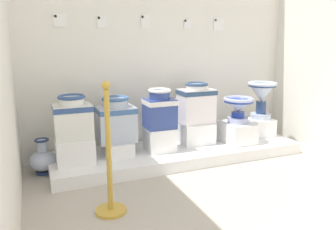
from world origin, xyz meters
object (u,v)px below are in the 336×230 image
at_px(antique_toilet_leftmost, 196,103).
at_px(info_placard_fifth, 218,24).
at_px(antique_toilet_tall_cobalt, 116,119).
at_px(info_placard_fourth, 187,24).
at_px(plinth_block_rightmost, 160,139).
at_px(plinth_block_pale_glazed, 237,132).
at_px(info_placard_third, 145,21).
at_px(info_placard_first, 60,20).
at_px(info_placard_second, 102,22).
at_px(antique_toilet_rightmost, 160,109).
at_px(plinth_block_leftmost, 196,133).
at_px(stanchion_post_near_left, 109,173).
at_px(plinth_block_slender_white, 260,127).
at_px(decorative_vase_companion, 43,160).
at_px(antique_toilet_slender_white, 262,94).
at_px(plinth_block_squat_floral, 75,150).
at_px(plinth_block_tall_cobalt, 117,147).
at_px(antique_toilet_pale_glazed, 238,106).
at_px(antique_toilet_squat_floral, 73,117).

distance_m(antique_toilet_leftmost, info_placard_fifth, 1.06).
bearing_deg(antique_toilet_tall_cobalt, info_placard_fourth, 19.36).
distance_m(plinth_block_rightmost, plinth_block_pale_glazed, 0.95).
distance_m(antique_toilet_tall_cobalt, info_placard_third, 1.16).
xyz_separation_m(antique_toilet_tall_cobalt, info_placard_first, (-0.46, 0.34, 1.00)).
height_order(plinth_block_pale_glazed, info_placard_second, info_placard_second).
relative_size(antique_toilet_rightmost, plinth_block_pale_glazed, 1.08).
xyz_separation_m(antique_toilet_rightmost, plinth_block_leftmost, (0.48, 0.10, -0.34)).
bearing_deg(stanchion_post_near_left, plinth_block_rightmost, 50.13).
bearing_deg(plinth_block_slender_white, plinth_block_leftmost, 178.49).
height_order(info_placard_second, decorative_vase_companion, info_placard_second).
bearing_deg(info_placard_second, info_placard_first, 180.00).
bearing_deg(decorative_vase_companion, plinth_block_slender_white, -1.10).
height_order(antique_toilet_slender_white, info_placard_fifth, info_placard_fifth).
xyz_separation_m(plinth_block_slender_white, decorative_vase_companion, (-2.57, 0.05, -0.09)).
relative_size(antique_toilet_rightmost, info_placard_fifth, 2.82).
bearing_deg(antique_toilet_leftmost, plinth_block_pale_glazed, -18.95).
xyz_separation_m(plinth_block_squat_floral, info_placard_first, (-0.02, 0.45, 1.25)).
relative_size(plinth_block_tall_cobalt, plinth_block_slender_white, 1.35).
height_order(antique_toilet_rightmost, plinth_block_slender_white, antique_toilet_rightmost).
bearing_deg(plinth_block_rightmost, antique_toilet_pale_glazed, -3.87).
distance_m(antique_toilet_tall_cobalt, plinth_block_leftmost, 0.97).
xyz_separation_m(info_placard_third, stanchion_post_near_left, (-0.75, -1.33, -1.19)).
xyz_separation_m(plinth_block_squat_floral, info_placard_third, (0.89, 0.45, 1.27)).
relative_size(plinth_block_slender_white, info_placard_first, 2.24).
height_order(plinth_block_leftmost, antique_toilet_leftmost, antique_toilet_leftmost).
relative_size(antique_toilet_pale_glazed, info_placard_third, 2.46).
bearing_deg(info_placard_fifth, decorative_vase_companion, -171.90).
height_order(plinth_block_slender_white, info_placard_fifth, info_placard_fifth).
bearing_deg(antique_toilet_pale_glazed, antique_toilet_slender_white, 17.54).
bearing_deg(plinth_block_leftmost, antique_toilet_pale_glazed, -18.95).
bearing_deg(antique_toilet_rightmost, plinth_block_squat_floral, -178.40).
relative_size(antique_toilet_rightmost, plinth_block_leftmost, 1.12).
xyz_separation_m(plinth_block_leftmost, plinth_block_pale_glazed, (0.46, -0.16, -0.00)).
distance_m(plinth_block_slender_white, info_placard_fifth, 1.38).
height_order(info_placard_first, info_placard_second, info_placard_first).
bearing_deg(antique_toilet_slender_white, antique_toilet_tall_cobalt, 179.67).
xyz_separation_m(antique_toilet_squat_floral, info_placard_first, (-0.02, 0.45, 0.92)).
height_order(antique_toilet_squat_floral, plinth_block_tall_cobalt, antique_toilet_squat_floral).
distance_m(plinth_block_pale_glazed, antique_toilet_pale_glazed, 0.32).
bearing_deg(antique_toilet_pale_glazed, antique_toilet_rightmost, 176.13).
xyz_separation_m(antique_toilet_slender_white, stanchion_post_near_left, (-2.13, -0.97, -0.33)).
xyz_separation_m(plinth_block_pale_glazed, info_placard_first, (-1.87, 0.49, 1.25)).
distance_m(plinth_block_pale_glazed, stanchion_post_near_left, 1.90).
bearing_deg(antique_toilet_rightmost, antique_toilet_squat_floral, -178.40).
relative_size(antique_toilet_tall_cobalt, info_placard_second, 3.64).
bearing_deg(antique_toilet_slender_white, info_placard_fourth, 157.67).
height_order(antique_toilet_tall_cobalt, info_placard_third, info_placard_third).
bearing_deg(antique_toilet_pale_glazed, plinth_block_squat_floral, 178.78).
height_order(antique_toilet_leftmost, info_placard_first, info_placard_first).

